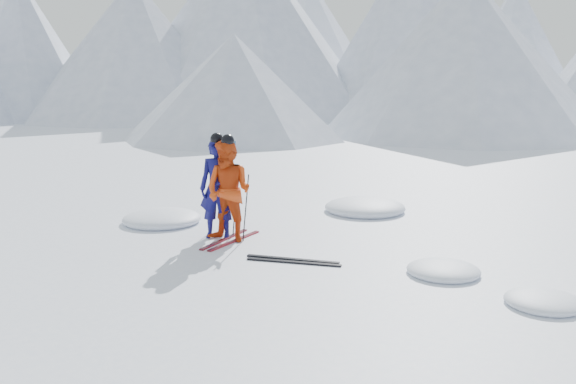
% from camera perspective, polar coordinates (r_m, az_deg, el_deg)
% --- Properties ---
extents(ground, '(160.00, 160.00, 0.00)m').
position_cam_1_polar(ground, '(10.58, 5.55, -6.98)').
color(ground, white).
rests_on(ground, ground).
extents(skier_blue, '(0.87, 0.73, 2.02)m').
position_cam_1_polar(skier_blue, '(12.29, -6.59, 0.33)').
color(skier_blue, '#0E0D52').
rests_on(skier_blue, ground).
extents(skier_red, '(0.99, 0.78, 2.02)m').
position_cam_1_polar(skier_red, '(12.00, -5.58, 0.09)').
color(skier_red, '#D24110').
rests_on(skier_red, ground).
extents(pole_blue_left, '(0.13, 0.09, 1.35)m').
position_cam_1_polar(pole_blue_left, '(12.64, -7.29, -0.95)').
color(pole_blue_left, black).
rests_on(pole_blue_left, ground).
extents(pole_blue_right, '(0.13, 0.08, 1.35)m').
position_cam_1_polar(pole_blue_right, '(12.41, -4.95, -1.12)').
color(pole_blue_right, black).
rests_on(pole_blue_right, ground).
extents(pole_red_left, '(0.13, 0.10, 1.34)m').
position_cam_1_polar(pole_red_left, '(12.44, -6.07, -1.13)').
color(pole_red_left, black).
rests_on(pole_red_left, ground).
extents(pole_red_right, '(0.13, 0.09, 1.34)m').
position_cam_1_polar(pole_red_right, '(12.03, -3.97, -1.49)').
color(pole_red_right, black).
rests_on(pole_red_right, ground).
extents(ski_worn_left, '(0.17, 1.70, 0.03)m').
position_cam_1_polar(ski_worn_left, '(12.29, -5.97, -4.42)').
color(ski_worn_left, black).
rests_on(ski_worn_left, ground).
extents(ski_worn_right, '(0.12, 1.70, 0.03)m').
position_cam_1_polar(ski_worn_right, '(12.16, -5.03, -4.56)').
color(ski_worn_right, black).
rests_on(ski_worn_right, ground).
extents(ski_loose_a, '(1.68, 0.43, 0.03)m').
position_cam_1_polar(ski_loose_a, '(10.90, 0.43, -6.31)').
color(ski_loose_a, black).
rests_on(ski_loose_a, ground).
extents(ski_loose_b, '(1.67, 0.48, 0.03)m').
position_cam_1_polar(ski_loose_b, '(10.73, 0.53, -6.59)').
color(ski_loose_b, black).
rests_on(ski_loose_b, ground).
extents(snow_lumps, '(9.53, 6.18, 0.43)m').
position_cam_1_polar(snow_lumps, '(13.43, 2.20, -3.14)').
color(snow_lumps, white).
rests_on(snow_lumps, ground).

